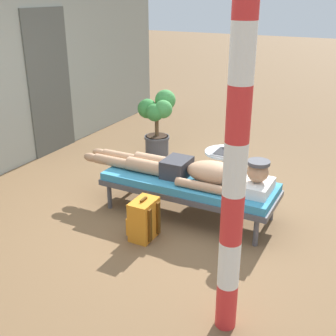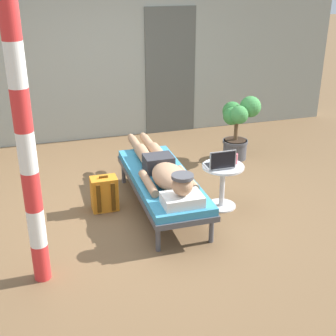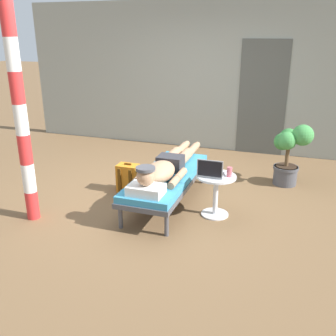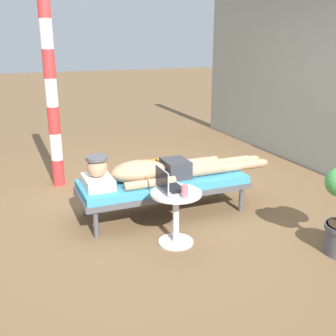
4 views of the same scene
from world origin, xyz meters
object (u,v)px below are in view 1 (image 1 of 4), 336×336
at_px(lounge_chair, 189,185).
at_px(potted_plant, 158,119).
at_px(porch_post, 235,169).
at_px(laptop, 228,149).
at_px(person_reclining, 194,170).
at_px(backpack, 144,219).
at_px(drink_glass, 229,143).
at_px(side_table, 225,165).

relative_size(lounge_chair, potted_plant, 2.00).
height_order(potted_plant, porch_post, porch_post).
height_order(laptop, porch_post, porch_post).
bearing_deg(person_reclining, backpack, 159.48).
xyz_separation_m(person_reclining, laptop, (0.62, -0.14, 0.06)).
relative_size(drink_glass, backpack, 0.28).
bearing_deg(drink_glass, lounge_chair, 171.03).
bearing_deg(lounge_chair, drink_glass, -8.97).
distance_m(laptop, porch_post, 2.25).
height_order(person_reclining, backpack, person_reclining).
distance_m(person_reclining, drink_glass, 0.84).
relative_size(side_table, laptop, 1.69).
distance_m(side_table, backpack, 1.37).
relative_size(drink_glass, potted_plant, 0.13).
relative_size(lounge_chair, backpack, 4.39).
xyz_separation_m(laptop, backpack, (-1.26, 0.38, -0.39)).
relative_size(person_reclining, drink_glass, 18.45).
relative_size(backpack, porch_post, 0.17).
distance_m(person_reclining, backpack, 0.76).
height_order(person_reclining, porch_post, porch_post).
relative_size(lounge_chair, side_table, 3.56).
xyz_separation_m(drink_glass, porch_post, (-2.24, -0.82, 0.65)).
height_order(side_table, drink_glass, drink_glass).
bearing_deg(lounge_chair, backpack, 164.03).
xyz_separation_m(lounge_chair, potted_plant, (1.48, 1.18, 0.19)).
xyz_separation_m(drink_glass, backpack, (-1.47, 0.31, -0.39)).
height_order(side_table, laptop, laptop).
bearing_deg(drink_glass, porch_post, -159.95).
bearing_deg(backpack, laptop, -16.92).
distance_m(lounge_chair, drink_glass, 0.88).
relative_size(lounge_chair, porch_post, 0.76).
distance_m(lounge_chair, laptop, 0.70).
distance_m(lounge_chair, backpack, 0.68).
bearing_deg(side_table, backpack, 165.88).
bearing_deg(backpack, person_reclining, -20.52).
bearing_deg(side_table, person_reclining, 172.22).
xyz_separation_m(side_table, laptop, (-0.06, -0.05, 0.23)).
bearing_deg(lounge_chair, potted_plant, 38.65).
bearing_deg(lounge_chair, person_reclining, -90.00).
relative_size(laptop, potted_plant, 0.33).
distance_m(lounge_chair, porch_post, 1.91).
bearing_deg(porch_post, person_reclining, 32.42).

